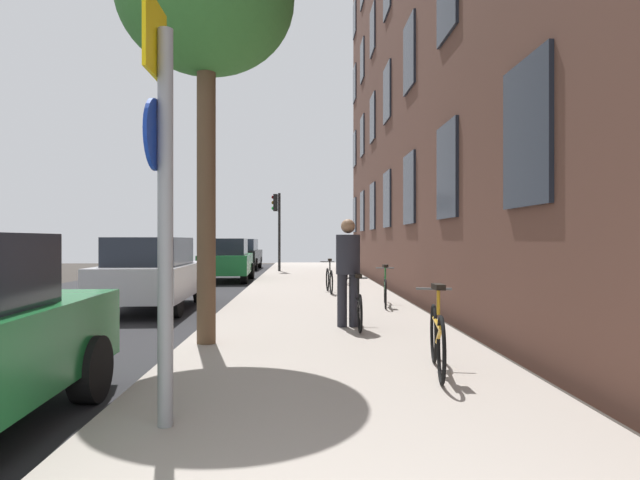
{
  "coord_description": "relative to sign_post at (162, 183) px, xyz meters",
  "views": [
    {
      "loc": [
        0.71,
        -0.86,
        1.58
      ],
      "look_at": [
        1.05,
        9.72,
        1.58
      ],
      "focal_mm": 30.23,
      "sensor_mm": 36.0,
      "label": 1
    }
  ],
  "objects": [
    {
      "name": "car_3",
      "position": [
        -2.14,
        24.56,
        -1.18
      ],
      "size": [
        1.88,
        4.25,
        1.62
      ],
      "color": "black",
      "rests_on": "road_asphalt"
    },
    {
      "name": "car_1",
      "position": [
        -2.26,
        7.9,
        -1.18
      ],
      "size": [
        1.88,
        4.11,
        1.62
      ],
      "color": "#B7B7BC",
      "rests_on": "road_asphalt"
    },
    {
      "name": "tree_near",
      "position": [
        -0.26,
        3.39,
        2.9
      ],
      "size": [
        2.49,
        2.49,
        5.92
      ],
      "color": "brown",
      "rests_on": "sidewalk"
    },
    {
      "name": "ground_plane",
      "position": [
        -2.01,
        11.62,
        -2.02
      ],
      "size": [
        41.8,
        41.8,
        0.0
      ],
      "primitive_type": "plane",
      "color": "#332D28"
    },
    {
      "name": "sign_post",
      "position": [
        0.0,
        0.0,
        0.0
      ],
      "size": [
        0.16,
        0.6,
        3.33
      ],
      "color": "gray",
      "rests_on": "sidewalk"
    },
    {
      "name": "bicycle_0",
      "position": [
        2.58,
        1.61,
        -1.52
      ],
      "size": [
        0.45,
        1.65,
        0.98
      ],
      "color": "black",
      "rests_on": "sidewalk"
    },
    {
      "name": "car_2",
      "position": [
        -1.77,
        16.23,
        -1.18
      ],
      "size": [
        1.91,
        4.06,
        1.62
      ],
      "color": "#19662D",
      "rests_on": "road_asphalt"
    },
    {
      "name": "bicycle_4",
      "position": [
        2.49,
        13.61,
        -1.52
      ],
      "size": [
        0.5,
        1.66,
        0.99
      ],
      "color": "black",
      "rests_on": "sidewalk"
    },
    {
      "name": "sidewalk",
      "position": [
        1.49,
        11.62,
        -1.96
      ],
      "size": [
        4.2,
        38.0,
        0.12
      ],
      "primitive_type": "cube",
      "color": "#9E9389",
      "rests_on": "ground"
    },
    {
      "name": "bicycle_3",
      "position": [
        1.84,
        10.61,
        -1.54
      ],
      "size": [
        0.42,
        1.66,
        0.94
      ],
      "color": "black",
      "rests_on": "sidewalk"
    },
    {
      "name": "road_asphalt",
      "position": [
        -4.11,
        11.62,
        -2.02
      ],
      "size": [
        7.0,
        38.0,
        0.01
      ],
      "primitive_type": "cube",
      "color": "#232326",
      "rests_on": "ground"
    },
    {
      "name": "bicycle_2",
      "position": [
        2.93,
        7.61,
        -1.55
      ],
      "size": [
        0.42,
        1.67,
        0.92
      ],
      "color": "black",
      "rests_on": "sidewalk"
    },
    {
      "name": "traffic_light",
      "position": [
        -0.09,
        21.03,
        0.6
      ],
      "size": [
        0.43,
        0.24,
        3.66
      ],
      "color": "black",
      "rests_on": "sidewalk"
    },
    {
      "name": "pedestrian_0",
      "position": [
        1.86,
        4.76,
        -0.87
      ],
      "size": [
        0.55,
        0.55,
        1.81
      ],
      "color": "#26262D",
      "rests_on": "sidewalk"
    },
    {
      "name": "bicycle_1",
      "position": [
        2.01,
        4.61,
        -1.55
      ],
      "size": [
        0.42,
        1.6,
        0.9
      ],
      "color": "black",
      "rests_on": "sidewalk"
    }
  ]
}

